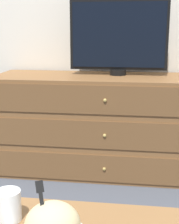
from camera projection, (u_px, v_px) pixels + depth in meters
name	position (u px, v px, depth m)	size (l,w,h in m)	color
ground_plane	(100.00, 154.00, 2.96)	(12.00, 12.00, 0.00)	#474C56
dresser	(108.00, 124.00, 2.56)	(1.67, 0.56, 0.72)	brown
tv	(119.00, 36.00, 2.47)	(0.71, 0.12, 0.54)	black
drink_cup	(8.00, 207.00, 1.18)	(0.09, 0.09, 0.11)	beige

